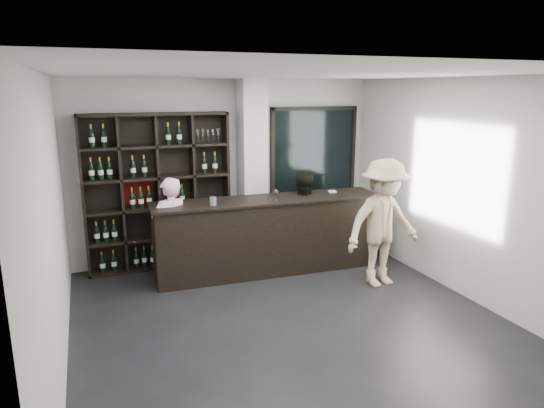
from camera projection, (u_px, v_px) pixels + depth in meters
name	position (u px, v px, depth m)	size (l,w,h in m)	color
floor	(293.00, 325.00, 5.78)	(5.00, 5.50, 0.01)	black
wine_shelf	(158.00, 192.00, 7.43)	(2.20, 0.35, 2.40)	black
structural_column	(253.00, 171.00, 7.81)	(0.40, 0.40, 2.90)	silver
glass_panel	(314.00, 168.00, 8.44)	(1.60, 0.08, 2.10)	black
tasting_counter	(268.00, 235.00, 7.36)	(3.48, 0.72, 1.15)	black
taster_pink	(171.00, 231.00, 6.89)	(0.56, 0.37, 1.55)	#FDBFCB
taster_black	(302.00, 219.00, 7.62)	(0.73, 0.57, 1.50)	black
customer	(383.00, 223.00, 6.78)	(1.18, 0.68, 1.82)	tan
wine_glass	(276.00, 194.00, 7.11)	(0.08, 0.08, 0.18)	white
spit_cup	(213.00, 201.00, 6.78)	(0.09, 0.09, 0.12)	#A6B7D0
napkin_stack	(332.00, 192.00, 7.67)	(0.11, 0.11, 0.02)	white
card_stand	(172.00, 202.00, 6.71)	(0.09, 0.04, 0.13)	white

